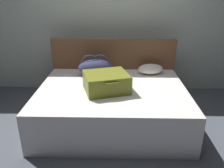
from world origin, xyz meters
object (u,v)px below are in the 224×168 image
(bed, at_px, (112,105))
(pillow_near_headboard, at_px, (150,69))
(duffel_bag, at_px, (95,68))
(hard_case_large, at_px, (106,82))

(bed, height_order, pillow_near_headboard, pillow_near_headboard)
(duffel_bag, bearing_deg, bed, -60.42)
(hard_case_large, bearing_deg, duffel_bag, 92.19)
(hard_case_large, relative_size, duffel_bag, 1.21)
(pillow_near_headboard, bearing_deg, hard_case_large, -134.59)
(duffel_bag, distance_m, pillow_near_headboard, 0.83)
(duffel_bag, relative_size, pillow_near_headboard, 1.38)
(bed, distance_m, pillow_near_headboard, 0.86)
(duffel_bag, xyz_separation_m, pillow_near_headboard, (0.82, 0.11, -0.05))
(hard_case_large, xyz_separation_m, pillow_near_headboard, (0.64, 0.65, -0.04))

